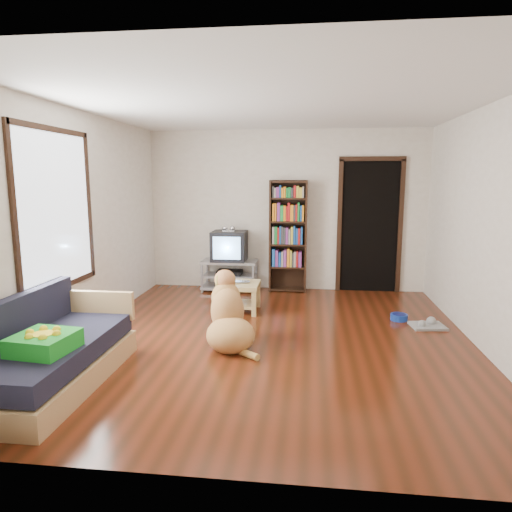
# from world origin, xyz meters

# --- Properties ---
(ground) EXTENTS (5.00, 5.00, 0.00)m
(ground) POSITION_xyz_m (0.00, 0.00, 0.00)
(ground) COLOR #531E0E
(ground) RESTS_ON ground
(ceiling) EXTENTS (5.00, 5.00, 0.00)m
(ceiling) POSITION_xyz_m (0.00, 0.00, 2.60)
(ceiling) COLOR white
(ceiling) RESTS_ON ground
(wall_back) EXTENTS (4.50, 0.00, 4.50)m
(wall_back) POSITION_xyz_m (0.00, 2.50, 1.30)
(wall_back) COLOR silver
(wall_back) RESTS_ON ground
(wall_front) EXTENTS (4.50, 0.00, 4.50)m
(wall_front) POSITION_xyz_m (0.00, -2.50, 1.30)
(wall_front) COLOR silver
(wall_front) RESTS_ON ground
(wall_left) EXTENTS (0.00, 5.00, 5.00)m
(wall_left) POSITION_xyz_m (-2.25, 0.00, 1.30)
(wall_left) COLOR silver
(wall_left) RESTS_ON ground
(wall_right) EXTENTS (0.00, 5.00, 5.00)m
(wall_right) POSITION_xyz_m (2.25, 0.00, 1.30)
(wall_right) COLOR silver
(wall_right) RESTS_ON ground
(green_cushion) EXTENTS (0.50, 0.50, 0.15)m
(green_cushion) POSITION_xyz_m (-1.75, -1.65, 0.49)
(green_cushion) COLOR #1B9526
(green_cushion) RESTS_ON sofa
(laptop) EXTENTS (0.31, 0.21, 0.02)m
(laptop) POSITION_xyz_m (-0.56, 1.06, 0.41)
(laptop) COLOR silver
(laptop) RESTS_ON coffee_table
(dog_bowl) EXTENTS (0.22, 0.22, 0.08)m
(dog_bowl) POSITION_xyz_m (1.58, 0.92, 0.04)
(dog_bowl) COLOR navy
(dog_bowl) RESTS_ON ground
(grey_rag) EXTENTS (0.44, 0.37, 0.03)m
(grey_rag) POSITION_xyz_m (1.88, 0.67, 0.01)
(grey_rag) COLOR #959595
(grey_rag) RESTS_ON ground
(window) EXTENTS (0.03, 1.46, 1.70)m
(window) POSITION_xyz_m (-2.23, -0.50, 1.50)
(window) COLOR white
(window) RESTS_ON wall_left
(doorway) EXTENTS (1.03, 0.05, 2.19)m
(doorway) POSITION_xyz_m (1.35, 2.48, 1.12)
(doorway) COLOR black
(doorway) RESTS_ON wall_back
(tv_stand) EXTENTS (0.90, 0.45, 0.50)m
(tv_stand) POSITION_xyz_m (-0.90, 2.25, 0.27)
(tv_stand) COLOR #99999E
(tv_stand) RESTS_ON ground
(crt_tv) EXTENTS (0.55, 0.52, 0.58)m
(crt_tv) POSITION_xyz_m (-0.90, 2.27, 0.74)
(crt_tv) COLOR black
(crt_tv) RESTS_ON tv_stand
(bookshelf) EXTENTS (0.60, 0.30, 1.80)m
(bookshelf) POSITION_xyz_m (0.05, 2.34, 1.00)
(bookshelf) COLOR black
(bookshelf) RESTS_ON ground
(sofa) EXTENTS (0.80, 1.80, 0.80)m
(sofa) POSITION_xyz_m (-1.87, -1.38, 0.26)
(sofa) COLOR tan
(sofa) RESTS_ON ground
(coffee_table) EXTENTS (0.55, 0.55, 0.40)m
(coffee_table) POSITION_xyz_m (-0.56, 1.09, 0.28)
(coffee_table) COLOR tan
(coffee_table) RESTS_ON ground
(dog) EXTENTS (0.69, 0.93, 0.84)m
(dog) POSITION_xyz_m (-0.47, -0.22, 0.31)
(dog) COLOR tan
(dog) RESTS_ON ground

